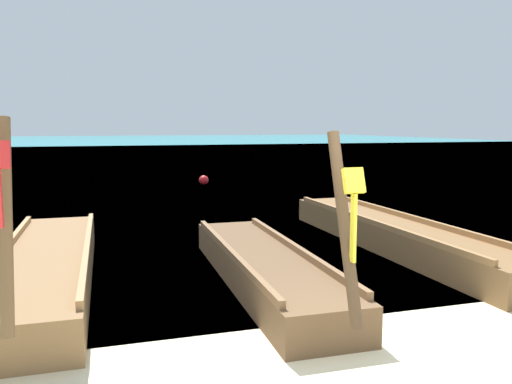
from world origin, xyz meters
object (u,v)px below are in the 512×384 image
Objects in this scene: longtail_boat_yellow_ribbon at (264,268)px; mooring_buoy_near at (204,180)px; longtail_boat_green_ribbon at (394,235)px; longtail_boat_red_ribbon at (47,268)px.

longtail_boat_yellow_ribbon reaches higher than mooring_buoy_near.
longtail_boat_green_ribbon is at bearing 24.46° from longtail_boat_yellow_ribbon.
mooring_buoy_near is (1.67, 13.17, -0.06)m from longtail_boat_yellow_ribbon.
longtail_boat_green_ribbon is at bearing 4.79° from longtail_boat_red_ribbon.
longtail_boat_yellow_ribbon is at bearing -155.54° from longtail_boat_green_ribbon.
longtail_boat_yellow_ribbon is (3.13, -0.89, -0.02)m from longtail_boat_red_ribbon.
longtail_boat_red_ribbon is at bearing -111.33° from mooring_buoy_near.
longtail_boat_green_ribbon reaches higher than longtail_boat_yellow_ribbon.
longtail_boat_green_ribbon is at bearing -83.03° from mooring_buoy_near.
longtail_boat_yellow_ribbon is 13.28m from mooring_buoy_near.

